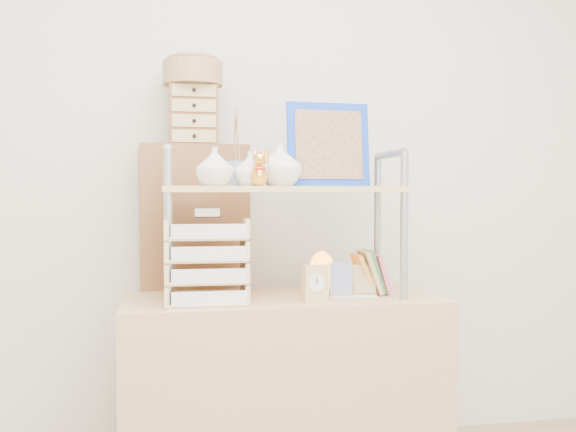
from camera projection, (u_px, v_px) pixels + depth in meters
name	position (u px, v px, depth m)	size (l,w,h in m)	color
desk	(283.00, 394.00, 2.46)	(1.20, 0.50, 0.75)	tan
cabinet	(194.00, 303.00, 2.75)	(0.45, 0.24, 1.35)	brown
hutch	(280.00, 182.00, 2.44)	(0.90, 0.34, 0.76)	#939AA1
letter_tray	(207.00, 265.00, 2.32)	(0.29, 0.27, 0.34)	#DBB883
salt_lamp	(322.00, 272.00, 2.49)	(0.11, 0.11, 0.17)	brown
desk_clock	(315.00, 283.00, 2.34)	(0.10, 0.06, 0.13)	tan
postcard_stand	(353.00, 287.00, 2.45)	(0.19, 0.08, 0.13)	white
drawer_chest	(193.00, 115.00, 2.70)	(0.20, 0.16, 0.25)	brown
woven_basket	(193.00, 74.00, 2.70)	(0.25, 0.25, 0.10)	olive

